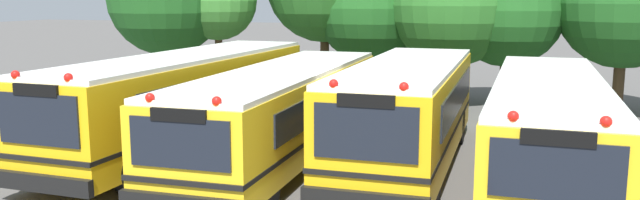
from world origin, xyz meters
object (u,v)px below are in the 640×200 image
(tree_1, at_px, (216,1))
(tree_6, at_px, (627,5))
(school_bus_0, at_px, (188,96))
(school_bus_2, at_px, (407,109))
(tree_4, at_px, (458,3))
(tree_5, at_px, (508,8))
(tree_3, at_px, (368,5))
(school_bus_1, at_px, (284,109))
(school_bus_3, at_px, (547,124))

(tree_1, xyz_separation_m, tree_6, (15.44, 1.74, -0.12))
(school_bus_0, xyz_separation_m, school_bus_2, (6.33, -0.05, -0.02))
(tree_4, relative_size, tree_5, 1.06)
(tree_3, relative_size, tree_4, 0.96)
(school_bus_1, bearing_deg, tree_4, -111.40)
(school_bus_3, relative_size, tree_6, 1.75)
(school_bus_3, bearing_deg, tree_3, -55.45)
(school_bus_0, xyz_separation_m, school_bus_3, (9.67, -0.27, -0.13))
(tree_1, height_order, tree_4, tree_4)
(tree_4, bearing_deg, school_bus_0, -125.66)
(tree_3, xyz_separation_m, tree_5, (5.56, -0.19, -0.08))
(school_bus_3, height_order, tree_4, tree_4)
(school_bus_1, height_order, school_bus_2, school_bus_2)
(tree_4, bearing_deg, tree_1, -170.44)
(school_bus_2, relative_size, tree_3, 1.56)
(school_bus_2, height_order, tree_6, tree_6)
(school_bus_2, distance_m, tree_3, 10.81)
(school_bus_0, relative_size, tree_5, 1.94)
(school_bus_2, relative_size, tree_6, 1.49)
(school_bus_1, xyz_separation_m, tree_1, (-6.06, 7.97, 2.76))
(school_bus_3, height_order, tree_1, tree_1)
(school_bus_3, height_order, tree_3, tree_3)
(tree_1, bearing_deg, tree_5, 10.58)
(tree_1, bearing_deg, tree_3, 21.72)
(school_bus_3, bearing_deg, tree_4, -71.30)
(school_bus_0, xyz_separation_m, tree_5, (8.39, 9.69, 2.38))
(school_bus_2, distance_m, tree_6, 11.48)
(school_bus_0, bearing_deg, tree_3, -104.51)
(tree_4, distance_m, tree_5, 1.89)
(tree_4, bearing_deg, tree_6, 1.27)
(tree_3, bearing_deg, tree_1, -158.28)
(school_bus_1, distance_m, school_bus_3, 6.57)
(school_bus_3, distance_m, tree_5, 10.34)
(school_bus_0, distance_m, tree_6, 15.77)
(tree_3, distance_m, tree_5, 5.56)
(school_bus_0, xyz_separation_m, tree_3, (2.84, 9.87, 2.46))
(tree_3, distance_m, tree_6, 9.66)
(school_bus_0, distance_m, tree_4, 11.58)
(tree_3, distance_m, tree_4, 3.81)
(tree_5, bearing_deg, tree_3, 178.06)
(school_bus_1, relative_size, tree_6, 1.77)
(school_bus_2, bearing_deg, school_bus_3, 175.66)
(school_bus_0, distance_m, school_bus_2, 6.33)
(school_bus_1, relative_size, tree_1, 1.98)
(school_bus_2, bearing_deg, tree_3, -71.27)
(school_bus_3, bearing_deg, school_bus_2, -3.11)
(school_bus_3, xyz_separation_m, tree_6, (2.81, 9.57, 2.65))
(school_bus_0, relative_size, tree_3, 1.89)
(school_bus_1, xyz_separation_m, tree_6, (9.38, 9.71, 2.64))
(tree_1, distance_m, tree_4, 9.67)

